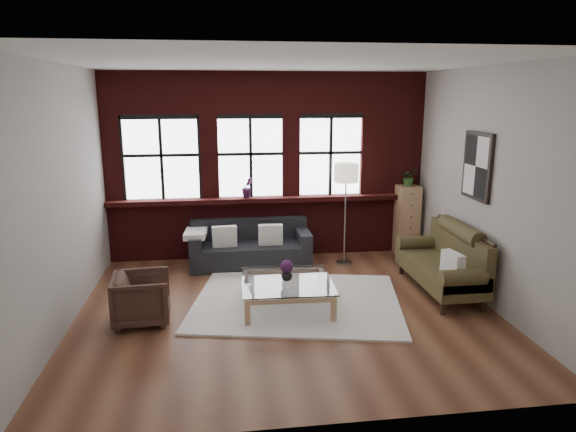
{
  "coord_description": "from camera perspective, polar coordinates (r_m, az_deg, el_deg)",
  "views": [
    {
      "loc": [
        -0.84,
        -6.38,
        2.83
      ],
      "look_at": [
        0.1,
        0.6,
        1.15
      ],
      "focal_mm": 32.0,
      "sensor_mm": 36.0,
      "label": 1
    }
  ],
  "objects": [
    {
      "name": "coffee_table",
      "position": [
        7.02,
        -0.14,
        -8.67
      ],
      "size": [
        1.25,
        1.25,
        0.4
      ],
      "primitive_type": null,
      "rotation": [
        0.0,
        0.0,
        -0.04
      ],
      "color": "tan",
      "rests_on": "shag_rug"
    },
    {
      "name": "window_mid",
      "position": [
        8.91,
        -4.17,
        6.43
      ],
      "size": [
        1.38,
        0.1,
        1.5
      ],
      "primitive_type": null,
      "color": "black",
      "rests_on": "brick_backwall"
    },
    {
      "name": "wall_right",
      "position": [
        7.42,
        21.42,
        2.95
      ],
      "size": [
        0.0,
        5.0,
        5.0
      ],
      "primitive_type": "plane",
      "rotation": [
        1.57,
        0.0,
        -1.57
      ],
      "color": "#A7A39B",
      "rests_on": "ground"
    },
    {
      "name": "wall_front",
      "position": [
        4.15,
        4.38,
        -3.86
      ],
      "size": [
        5.5,
        0.0,
        5.5
      ],
      "primitive_type": "plane",
      "rotation": [
        -1.57,
        0.0,
        0.0
      ],
      "color": "#A7A39B",
      "rests_on": "ground"
    },
    {
      "name": "armchair",
      "position": [
        6.8,
        -15.94,
        -8.81
      ],
      "size": [
        0.75,
        0.73,
        0.64
      ],
      "primitive_type": "imported",
      "rotation": [
        0.0,
        0.0,
        1.64
      ],
      "color": "#3A241D",
      "rests_on": "floor"
    },
    {
      "name": "wall_left",
      "position": [
        6.77,
        -23.93,
        1.78
      ],
      "size": [
        0.0,
        5.0,
        5.0
      ],
      "primitive_type": "plane",
      "rotation": [
        1.57,
        0.0,
        1.57
      ],
      "color": "#A7A39B",
      "rests_on": "ground"
    },
    {
      "name": "pillow_a",
      "position": [
        8.49,
        -7.07,
        -2.26
      ],
      "size": [
        0.41,
        0.17,
        0.34
      ],
      "primitive_type": "cube",
      "rotation": [
        0.0,
        0.0,
        0.08
      ],
      "color": "white",
      "rests_on": "dark_sofa"
    },
    {
      "name": "pillow_settee",
      "position": [
        7.25,
        17.82,
        -5.19
      ],
      "size": [
        0.2,
        0.4,
        0.34
      ],
      "primitive_type": "cube",
      "rotation": [
        0.0,
        0.0,
        0.15
      ],
      "color": "white",
      "rests_on": "vintage_settee"
    },
    {
      "name": "flowers",
      "position": [
        6.88,
        -0.14,
        -5.64
      ],
      "size": [
        0.18,
        0.18,
        0.18
      ],
      "primitive_type": "sphere",
      "color": "#46194A",
      "rests_on": "vase"
    },
    {
      "name": "vase",
      "position": [
        6.92,
        -0.14,
        -6.53
      ],
      "size": [
        0.18,
        0.18,
        0.16
      ],
      "primitive_type": "imported",
      "rotation": [
        0.0,
        0.0,
        0.24
      ],
      "color": "#B2B2B2",
      "rests_on": "coffee_table"
    },
    {
      "name": "floor_lamp",
      "position": [
        8.63,
        6.37,
        0.64
      ],
      "size": [
        0.4,
        0.4,
        1.87
      ],
      "primitive_type": null,
      "color": "#A5A5A8",
      "rests_on": "floor"
    },
    {
      "name": "shag_rug",
      "position": [
        7.23,
        0.98,
        -9.5
      ],
      "size": [
        3.2,
        2.73,
        0.03
      ],
      "primitive_type": "cube",
      "rotation": [
        0.0,
        0.0,
        -0.2
      ],
      "color": "white",
      "rests_on": "floor"
    },
    {
      "name": "floor",
      "position": [
        7.03,
        -0.15,
        -10.33
      ],
      "size": [
        5.5,
        5.5,
        0.0
      ],
      "primitive_type": "plane",
      "color": "brown",
      "rests_on": "ground"
    },
    {
      "name": "brick_backwall",
      "position": [
        8.94,
        -2.23,
        5.51
      ],
      "size": [
        5.5,
        0.12,
        3.2
      ],
      "primitive_type": null,
      "color": "#4B1111",
      "rests_on": "floor"
    },
    {
      "name": "sill_ledge",
      "position": [
        8.95,
        -2.14,
        1.88
      ],
      "size": [
        5.5,
        0.3,
        0.08
      ],
      "primitive_type": "cube",
      "color": "#4B1111",
      "rests_on": "brick_backwall"
    },
    {
      "name": "pillow_b",
      "position": [
        8.53,
        -1.95,
        -2.09
      ],
      "size": [
        0.4,
        0.15,
        0.34
      ],
      "primitive_type": "cube",
      "rotation": [
        0.0,
        0.0,
        -0.03
      ],
      "color": "white",
      "rests_on": "dark_sofa"
    },
    {
      "name": "window_right",
      "position": [
        9.1,
        4.71,
        6.57
      ],
      "size": [
        1.38,
        0.1,
        1.5
      ],
      "primitive_type": null,
      "color": "black",
      "rests_on": "brick_backwall"
    },
    {
      "name": "window_left",
      "position": [
        8.94,
        -13.86,
        6.1
      ],
      "size": [
        1.38,
        0.1,
        1.5
      ],
      "primitive_type": null,
      "color": "black",
      "rests_on": "brick_backwall"
    },
    {
      "name": "dark_sofa",
      "position": [
        8.65,
        -4.2,
        -3.2
      ],
      "size": [
        2.0,
        0.81,
        0.72
      ],
      "primitive_type": null,
      "color": "black",
      "rests_on": "floor"
    },
    {
      "name": "sill_plant",
      "position": [
        8.85,
        -4.53,
        3.2
      ],
      "size": [
        0.25,
        0.23,
        0.37
      ],
      "primitive_type": "imported",
      "rotation": [
        0.0,
        0.0,
        0.39
      ],
      "color": "#46194A",
      "rests_on": "sill_ledge"
    },
    {
      "name": "ceiling",
      "position": [
        6.44,
        -0.17,
        16.71
      ],
      "size": [
        5.5,
        5.5,
        0.0
      ],
      "primitive_type": "plane",
      "rotation": [
        3.14,
        0.0,
        0.0
      ],
      "color": "white",
      "rests_on": "ground"
    },
    {
      "name": "drawer_chest",
      "position": [
        9.47,
        13.05,
        -0.41
      ],
      "size": [
        0.38,
        0.38,
        1.24
      ],
      "primitive_type": "cube",
      "color": "tan",
      "rests_on": "floor"
    },
    {
      "name": "wall_back",
      "position": [
        9.0,
        -2.26,
        5.56
      ],
      "size": [
        5.5,
        0.0,
        5.5
      ],
      "primitive_type": "plane",
      "rotation": [
        1.57,
        0.0,
        0.0
      ],
      "color": "#A7A39B",
      "rests_on": "ground"
    },
    {
      "name": "vintage_settee",
      "position": [
        7.79,
        16.55,
        -4.64
      ],
      "size": [
        0.81,
        1.83,
        0.98
      ],
      "primitive_type": null,
      "color": "#453C20",
      "rests_on": "floor"
    },
    {
      "name": "potted_plant_top",
      "position": [
        9.32,
        13.3,
        4.27
      ],
      "size": [
        0.32,
        0.28,
        0.32
      ],
      "primitive_type": "imported",
      "rotation": [
        0.0,
        0.0,
        -0.11
      ],
      "color": "#2D5923",
      "rests_on": "drawer_chest"
    },
    {
      "name": "wall_poster",
      "position": [
        7.63,
        20.3,
        5.21
      ],
      "size": [
        0.05,
        0.74,
        0.94
      ],
      "primitive_type": null,
      "color": "black",
      "rests_on": "wall_right"
    }
  ]
}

